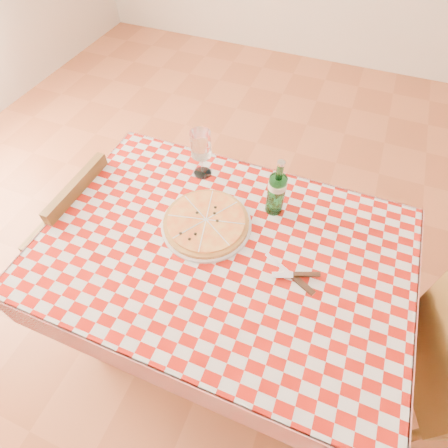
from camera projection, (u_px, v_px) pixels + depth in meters
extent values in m
plane|color=#A15534|center=(223.00, 329.00, 1.83)|extent=(6.00, 6.00, 0.00)
cube|color=brown|center=(223.00, 253.00, 1.25)|extent=(1.20, 0.80, 0.04)
cylinder|color=brown|center=(75.00, 324.00, 1.48)|extent=(0.06, 0.06, 0.71)
cylinder|color=brown|center=(329.00, 433.00, 1.23)|extent=(0.06, 0.06, 0.71)
cylinder|color=brown|center=(153.00, 210.00, 1.87)|extent=(0.06, 0.06, 0.71)
cylinder|color=brown|center=(358.00, 276.00, 1.62)|extent=(0.06, 0.06, 0.71)
cube|color=#A5130A|center=(223.00, 249.00, 1.23)|extent=(1.30, 0.90, 0.01)
cylinder|color=brown|center=(404.00, 438.00, 1.35)|extent=(0.03, 0.03, 0.40)
cylinder|color=brown|center=(382.00, 350.00, 1.56)|extent=(0.03, 0.03, 0.40)
cube|color=brown|center=(444.00, 357.00, 1.10)|extent=(0.17, 0.38, 0.43)
cube|color=brown|center=(75.00, 233.00, 1.73)|extent=(0.37, 0.37, 0.03)
cylinder|color=brown|center=(128.00, 242.00, 1.94)|extent=(0.03, 0.03, 0.38)
cylinder|color=brown|center=(81.00, 226.00, 2.01)|extent=(0.03, 0.03, 0.38)
cylinder|color=brown|center=(95.00, 290.00, 1.76)|extent=(0.03, 0.03, 0.38)
cylinder|color=brown|center=(45.00, 270.00, 1.83)|extent=(0.03, 0.03, 0.38)
cube|color=brown|center=(90.00, 215.00, 1.52)|extent=(0.04, 0.37, 0.40)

